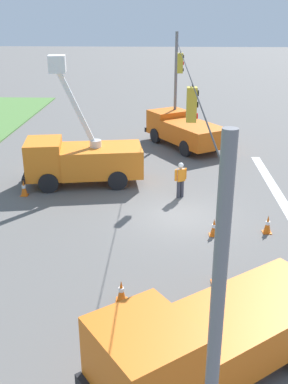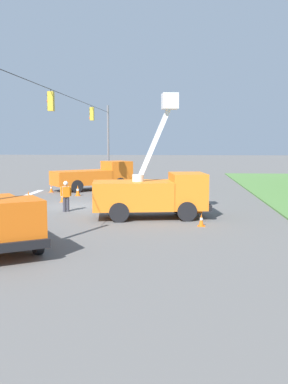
% 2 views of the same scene
% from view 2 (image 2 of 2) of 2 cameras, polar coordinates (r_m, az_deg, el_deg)
% --- Properties ---
extents(ground_plane, '(200.00, 200.00, 0.00)m').
position_cam_2_polar(ground_plane, '(28.34, -8.61, -1.79)').
color(ground_plane, '#605E5B').
extents(signal_gantry, '(26.20, 0.33, 7.20)m').
position_cam_2_polar(signal_gantry, '(28.10, -8.74, 6.83)').
color(signal_gantry, slate).
rests_on(signal_gantry, ground).
extents(utility_truck_bucket_lift, '(3.40, 6.36, 6.50)m').
position_cam_2_polar(utility_truck_bucket_lift, '(23.63, 1.10, 0.05)').
color(utility_truck_bucket_lift, orange).
rests_on(utility_truck_bucket_lift, ground).
extents(utility_truck_support_far, '(5.81, 6.79, 2.34)m').
position_cam_2_polar(utility_truck_support_far, '(37.44, -6.13, 2.07)').
color(utility_truck_support_far, orange).
rests_on(utility_truck_support_far, ground).
extents(road_worker, '(0.40, 0.58, 1.77)m').
position_cam_2_polar(road_worker, '(26.15, -9.89, -0.30)').
color(road_worker, '#383842').
rests_on(road_worker, ground).
extents(traffic_cone_foreground_right, '(0.36, 0.36, 0.63)m').
position_cam_2_polar(traffic_cone_foreground_right, '(36.32, -11.70, 0.45)').
color(traffic_cone_foreground_right, orange).
rests_on(traffic_cone_foreground_right, ground).
extents(traffic_cone_mid_left, '(0.36, 0.36, 0.81)m').
position_cam_2_polar(traffic_cone_mid_left, '(25.57, 7.06, -1.75)').
color(traffic_cone_mid_left, orange).
rests_on(traffic_cone_mid_left, ground).
extents(traffic_cone_mid_right, '(0.36, 0.36, 0.62)m').
position_cam_2_polar(traffic_cone_mid_right, '(21.63, 7.29, -3.56)').
color(traffic_cone_mid_right, orange).
rests_on(traffic_cone_mid_right, ground).
extents(traffic_cone_near_bucket, '(0.36, 0.36, 0.80)m').
position_cam_2_polar(traffic_cone_near_bucket, '(33.59, -8.41, 0.19)').
color(traffic_cone_near_bucket, orange).
rests_on(traffic_cone_near_bucket, ground).
extents(traffic_cone_lane_edge_a, '(0.36, 0.36, 0.74)m').
position_cam_2_polar(traffic_cone_lane_edge_a, '(30.34, -10.30, -0.58)').
color(traffic_cone_lane_edge_a, orange).
rests_on(traffic_cone_lane_edge_a, ground).
extents(traffic_cone_lane_edge_b, '(0.36, 0.36, 0.77)m').
position_cam_2_polar(traffic_cone_lane_edge_b, '(30.65, -14.46, -0.58)').
color(traffic_cone_lane_edge_b, orange).
rests_on(traffic_cone_lane_edge_b, ground).
extents(traffic_cone_far_left, '(0.36, 0.36, 0.74)m').
position_cam_2_polar(traffic_cone_far_left, '(34.18, -2.95, 0.31)').
color(traffic_cone_far_left, orange).
rests_on(traffic_cone_far_left, ground).
extents(traffic_cone_centre_line, '(0.36, 0.36, 0.77)m').
position_cam_2_polar(traffic_cone_centre_line, '(38.01, 5.73, 0.94)').
color(traffic_cone_centre_line, orange).
rests_on(traffic_cone_centre_line, ground).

